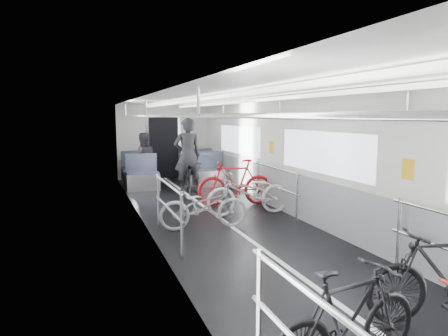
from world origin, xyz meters
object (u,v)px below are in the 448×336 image
object	(u,v)px
bike_right_near	(446,275)
bike_aisle	(189,177)
person_seated	(143,160)
bike_left_far	(204,206)
person_standing	(187,156)
bike_left_mid	(348,321)
bike_right_far	(236,182)
bike_right_mid	(249,192)

from	to	relation	value
bike_right_near	bike_aisle	world-z (taller)	bike_right_near
person_seated	bike_left_far	bearing A→B (deg)	93.95
person_standing	bike_left_mid	bearing A→B (deg)	86.52
bike_right_near	person_seated	xyz separation A→B (m)	(-1.65, 8.85, 0.30)
bike_left_mid	bike_right_near	size ratio (longest dim) A/B	0.92
bike_right_near	bike_right_far	world-z (taller)	bike_right_far
bike_right_near	person_seated	distance (m)	9.01
bike_left_mid	bike_right_far	xyz separation A→B (m)	(1.40, 5.97, 0.08)
bike_aisle	bike_left_far	bearing A→B (deg)	-89.81
bike_right_mid	bike_right_far	world-z (taller)	bike_right_far
bike_left_far	bike_right_mid	world-z (taller)	bike_right_mid
bike_right_mid	bike_left_mid	bearing A→B (deg)	-12.76
bike_left_far	bike_right_near	distance (m)	4.21
bike_aisle	bike_right_mid	bearing A→B (deg)	-67.49
bike_right_near	bike_aisle	distance (m)	7.38
bike_right_mid	bike_aisle	size ratio (longest dim) A/B	1.09
bike_left_far	bike_aisle	distance (m)	3.40
bike_right_mid	person_seated	bearing A→B (deg)	-157.72
bike_left_far	bike_right_near	world-z (taller)	bike_right_near
bike_right_far	person_standing	distance (m)	2.00
bike_left_mid	person_seated	world-z (taller)	person_seated
bike_left_far	bike_right_far	xyz separation A→B (m)	(1.26, 1.61, 0.11)
bike_left_mid	person_seated	xyz separation A→B (m)	(-0.22, 9.21, 0.34)
bike_left_far	bike_left_mid	bearing A→B (deg)	-177.12
bike_right_far	bike_aisle	size ratio (longest dim) A/B	1.07
bike_left_mid	bike_aisle	distance (m)	7.74
bike_right_mid	bike_aisle	xyz separation A→B (m)	(-0.56, 2.68, -0.04)
bike_aisle	bike_right_near	bearing A→B (deg)	-74.16
bike_left_mid	bike_right_far	world-z (taller)	bike_right_far
bike_right_far	bike_aisle	xyz separation A→B (m)	(-0.64, 1.74, -0.10)
bike_left_mid	person_seated	size ratio (longest dim) A/B	0.96
bike_right_near	bike_left_mid	bearing A→B (deg)	-60.31
bike_left_mid	bike_right_near	bearing A→B (deg)	-83.45
person_seated	bike_right_near	bearing A→B (deg)	100.17
bike_left_far	person_seated	bearing A→B (deg)	9.07
bike_right_mid	bike_left_far	bearing A→B (deg)	-58.61
bike_right_mid	person_seated	size ratio (longest dim) A/B	1.15
bike_aisle	person_standing	size ratio (longest dim) A/B	0.83
bike_left_mid	bike_left_far	distance (m)	4.36
bike_left_mid	person_standing	world-z (taller)	person_standing
bike_left_far	bike_right_far	distance (m)	2.04
bike_left_far	bike_aisle	world-z (taller)	bike_aisle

